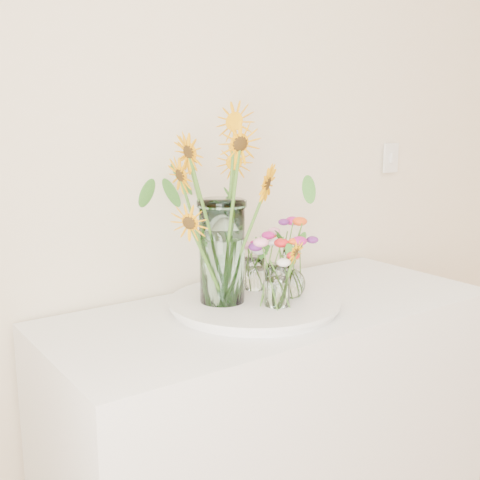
{
  "coord_description": "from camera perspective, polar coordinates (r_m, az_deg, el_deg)",
  "views": [
    {
      "loc": [
        -1.6,
        0.56,
        1.47
      ],
      "look_at": [
        -0.62,
        1.93,
        1.12
      ],
      "focal_mm": 45.0,
      "sensor_mm": 36.0,
      "label": 1
    }
  ],
  "objects": [
    {
      "name": "wildflower_posy_a",
      "position": [
        1.73,
        3.56,
        -2.96
      ],
      "size": [
        0.2,
        0.2,
        0.22
      ],
      "primitive_type": null,
      "color": "#FF5116",
      "rests_on": "tray"
    },
    {
      "name": "tray",
      "position": [
        1.82,
        1.36,
        -6.15
      ],
      "size": [
        0.49,
        0.49,
        0.02
      ],
      "primitive_type": "cylinder",
      "color": "white",
      "rests_on": "counter"
    },
    {
      "name": "mason_jar",
      "position": [
        1.76,
        -1.71,
        -1.13
      ],
      "size": [
        0.17,
        0.17,
        0.31
      ],
      "primitive_type": "cylinder",
      "rotation": [
        0.0,
        0.0,
        -0.31
      ],
      "color": "#A3D2C8",
      "rests_on": "tray"
    },
    {
      "name": "wildflower_posy_c",
      "position": [
        1.89,
        1.4,
        -1.92
      ],
      "size": [
        0.17,
        0.17,
        0.2
      ],
      "primitive_type": null,
      "color": "#FF5116",
      "rests_on": "tray"
    },
    {
      "name": "counter",
      "position": [
        2.03,
        3.2,
        -18.42
      ],
      "size": [
        1.4,
        0.6,
        0.9
      ],
      "primitive_type": "cube",
      "color": "white",
      "rests_on": "ground_plane"
    },
    {
      "name": "small_vase_a",
      "position": [
        1.74,
        3.55,
        -4.39
      ],
      "size": [
        0.08,
        0.08,
        0.13
      ],
      "primitive_type": "cylinder",
      "rotation": [
        0.0,
        0.0,
        0.12
      ],
      "color": "white",
      "rests_on": "tray"
    },
    {
      "name": "sunflower_bouquet",
      "position": [
        1.73,
        -1.74,
        3.23
      ],
      "size": [
        1.06,
        1.06,
        0.58
      ],
      "primitive_type": null,
      "rotation": [
        0.0,
        0.0,
        -0.31
      ],
      "color": "#ED9C04",
      "rests_on": "tray"
    },
    {
      "name": "small_vase_c",
      "position": [
        1.9,
        1.4,
        -3.23
      ],
      "size": [
        0.08,
        0.08,
        0.11
      ],
      "primitive_type": "cylinder",
      "rotation": [
        0.0,
        0.0,
        -0.24
      ],
      "color": "white",
      "rests_on": "tray"
    },
    {
      "name": "small_vase_b",
      "position": [
        1.83,
        4.65,
        -3.21
      ],
      "size": [
        0.13,
        0.13,
        0.15
      ],
      "primitive_type": null,
      "rotation": [
        0.0,
        0.0,
        0.24
      ],
      "color": "white",
      "rests_on": "tray"
    },
    {
      "name": "wildflower_posy_b",
      "position": [
        1.82,
        4.67,
        -1.84
      ],
      "size": [
        0.2,
        0.2,
        0.24
      ],
      "primitive_type": null,
      "color": "#FF5116",
      "rests_on": "tray"
    }
  ]
}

